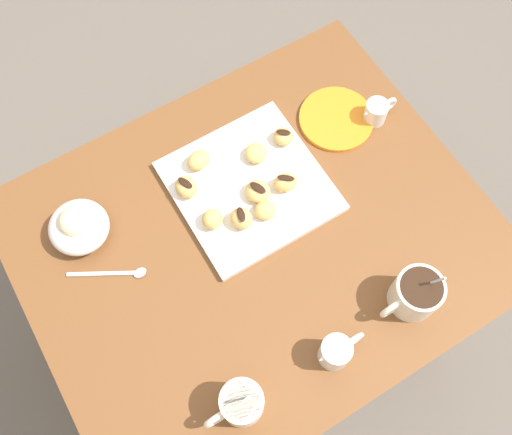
{
  "coord_description": "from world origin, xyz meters",
  "views": [
    {
      "loc": [
        0.23,
        0.38,
        1.86
      ],
      "look_at": [
        -0.02,
        -0.03,
        0.74
      ],
      "focal_mm": 40.6,
      "sensor_mm": 36.0,
      "label": 1
    }
  ],
  "objects_px": {
    "chocolate_sauce_pitcher": "(377,111)",
    "beignet_7": "(241,218)",
    "beignet_8": "(212,219)",
    "beignet_4": "(256,153)",
    "dining_table": "(256,259)",
    "coffee_mug_cream_left": "(416,294)",
    "beignet_6": "(258,191)",
    "cream_pitcher_white": "(336,351)",
    "beignet_1": "(199,160)",
    "beignet_2": "(186,187)",
    "ice_cream_bowl": "(78,226)",
    "beignet_5": "(283,136)",
    "pastry_plate_square": "(249,186)",
    "beignet_0": "(265,210)",
    "saucer_orange_left": "(336,119)",
    "coffee_mug_cream_right": "(241,404)",
    "beignet_3": "(286,182)"
  },
  "relations": [
    {
      "from": "beignet_3",
      "to": "coffee_mug_cream_left",
      "type": "bearing_deg",
      "value": 103.75
    },
    {
      "from": "dining_table",
      "to": "beignet_6",
      "type": "xyz_separation_m",
      "value": [
        -0.05,
        -0.08,
        0.17
      ]
    },
    {
      "from": "coffee_mug_cream_left",
      "to": "beignet_6",
      "type": "relative_size",
      "value": 2.48
    },
    {
      "from": "cream_pitcher_white",
      "to": "beignet_1",
      "type": "relative_size",
      "value": 1.96
    },
    {
      "from": "pastry_plate_square",
      "to": "beignet_7",
      "type": "xyz_separation_m",
      "value": [
        0.06,
        0.07,
        0.03
      ]
    },
    {
      "from": "beignet_0",
      "to": "beignet_7",
      "type": "bearing_deg",
      "value": -9.04
    },
    {
      "from": "cream_pitcher_white",
      "to": "beignet_4",
      "type": "height_order",
      "value": "cream_pitcher_white"
    },
    {
      "from": "pastry_plate_square",
      "to": "beignet_7",
      "type": "bearing_deg",
      "value": 48.51
    },
    {
      "from": "beignet_0",
      "to": "beignet_7",
      "type": "relative_size",
      "value": 0.93
    },
    {
      "from": "chocolate_sauce_pitcher",
      "to": "beignet_2",
      "type": "height_order",
      "value": "chocolate_sauce_pitcher"
    },
    {
      "from": "beignet_2",
      "to": "beignet_4",
      "type": "height_order",
      "value": "beignet_2"
    },
    {
      "from": "coffee_mug_cream_right",
      "to": "beignet_5",
      "type": "height_order",
      "value": "coffee_mug_cream_right"
    },
    {
      "from": "saucer_orange_left",
      "to": "ice_cream_bowl",
      "type": "bearing_deg",
      "value": -4.11
    },
    {
      "from": "coffee_mug_cream_left",
      "to": "beignet_8",
      "type": "bearing_deg",
      "value": -53.32
    },
    {
      "from": "coffee_mug_cream_left",
      "to": "beignet_5",
      "type": "relative_size",
      "value": 3.01
    },
    {
      "from": "pastry_plate_square",
      "to": "beignet_3",
      "type": "relative_size",
      "value": 5.92
    },
    {
      "from": "saucer_orange_left",
      "to": "beignet_7",
      "type": "bearing_deg",
      "value": 19.44
    },
    {
      "from": "pastry_plate_square",
      "to": "cream_pitcher_white",
      "type": "height_order",
      "value": "cream_pitcher_white"
    },
    {
      "from": "beignet_1",
      "to": "beignet_4",
      "type": "height_order",
      "value": "beignet_1"
    },
    {
      "from": "coffee_mug_cream_left",
      "to": "saucer_orange_left",
      "type": "xyz_separation_m",
      "value": [
        -0.11,
        -0.43,
        -0.04
      ]
    },
    {
      "from": "beignet_0",
      "to": "beignet_4",
      "type": "xyz_separation_m",
      "value": [
        -0.05,
        -0.13,
        -0.0
      ]
    },
    {
      "from": "ice_cream_bowl",
      "to": "dining_table",
      "type": "bearing_deg",
      "value": 147.28
    },
    {
      "from": "beignet_1",
      "to": "beignet_2",
      "type": "distance_m",
      "value": 0.07
    },
    {
      "from": "coffee_mug_cream_left",
      "to": "saucer_orange_left",
      "type": "height_order",
      "value": "coffee_mug_cream_left"
    },
    {
      "from": "coffee_mug_cream_right",
      "to": "beignet_2",
      "type": "relative_size",
      "value": 2.56
    },
    {
      "from": "beignet_8",
      "to": "beignet_4",
      "type": "bearing_deg",
      "value": -150.83
    },
    {
      "from": "ice_cream_bowl",
      "to": "beignet_5",
      "type": "height_order",
      "value": "ice_cream_bowl"
    },
    {
      "from": "chocolate_sauce_pitcher",
      "to": "beignet_6",
      "type": "distance_m",
      "value": 0.34
    },
    {
      "from": "cream_pitcher_white",
      "to": "ice_cream_bowl",
      "type": "distance_m",
      "value": 0.58
    },
    {
      "from": "pastry_plate_square",
      "to": "saucer_orange_left",
      "type": "distance_m",
      "value": 0.27
    },
    {
      "from": "beignet_5",
      "to": "beignet_6",
      "type": "distance_m",
      "value": 0.15
    },
    {
      "from": "beignet_0",
      "to": "beignet_8",
      "type": "height_order",
      "value": "beignet_8"
    },
    {
      "from": "ice_cream_bowl",
      "to": "beignet_6",
      "type": "bearing_deg",
      "value": 161.43
    },
    {
      "from": "coffee_mug_cream_right",
      "to": "dining_table",
      "type": "bearing_deg",
      "value": -125.87
    },
    {
      "from": "dining_table",
      "to": "ice_cream_bowl",
      "type": "height_order",
      "value": "ice_cream_bowl"
    },
    {
      "from": "coffee_mug_cream_left",
      "to": "coffee_mug_cream_right",
      "type": "height_order",
      "value": "same"
    },
    {
      "from": "chocolate_sauce_pitcher",
      "to": "beignet_7",
      "type": "height_order",
      "value": "chocolate_sauce_pitcher"
    },
    {
      "from": "beignet_8",
      "to": "coffee_mug_cream_left",
      "type": "bearing_deg",
      "value": 126.68
    },
    {
      "from": "saucer_orange_left",
      "to": "beignet_4",
      "type": "bearing_deg",
      "value": -1.67
    },
    {
      "from": "beignet_5",
      "to": "pastry_plate_square",
      "type": "bearing_deg",
      "value": 24.83
    },
    {
      "from": "pastry_plate_square",
      "to": "beignet_8",
      "type": "bearing_deg",
      "value": 18.42
    },
    {
      "from": "ice_cream_bowl",
      "to": "beignet_5",
      "type": "bearing_deg",
      "value": 175.97
    },
    {
      "from": "dining_table",
      "to": "beignet_3",
      "type": "distance_m",
      "value": 0.22
    },
    {
      "from": "coffee_mug_cream_right",
      "to": "beignet_8",
      "type": "bearing_deg",
      "value": -111.47
    },
    {
      "from": "dining_table",
      "to": "beignet_4",
      "type": "height_order",
      "value": "beignet_4"
    },
    {
      "from": "cream_pitcher_white",
      "to": "beignet_2",
      "type": "bearing_deg",
      "value": -80.35
    },
    {
      "from": "beignet_0",
      "to": "dining_table",
      "type": "bearing_deg",
      "value": 37.42
    },
    {
      "from": "chocolate_sauce_pitcher",
      "to": "beignet_5",
      "type": "height_order",
      "value": "chocolate_sauce_pitcher"
    },
    {
      "from": "beignet_2",
      "to": "beignet_8",
      "type": "distance_m",
      "value": 0.09
    },
    {
      "from": "cream_pitcher_white",
      "to": "beignet_1",
      "type": "distance_m",
      "value": 0.5
    }
  ]
}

